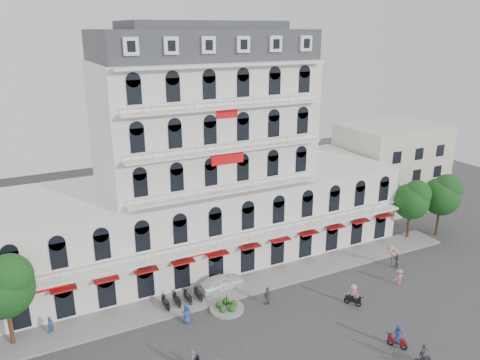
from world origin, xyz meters
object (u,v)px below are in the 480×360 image
rider_northeast (423,356)px  balloon_vendor (395,258)px  rider_east (398,336)px  rider_center (353,294)px  parked_car (221,282)px

rider_northeast → balloon_vendor: 16.14m
rider_east → rider_center: bearing=-37.3°
parked_car → rider_center: rider_center is taller
rider_east → balloon_vendor: 14.00m
parked_car → balloon_vendor: 19.32m
rider_center → balloon_vendor: (8.82, 3.60, 0.12)m
rider_east → rider_center: 6.60m
parked_car → rider_east: (9.14, -14.74, 0.24)m
rider_center → balloon_vendor: bearing=78.0°
balloon_vendor → rider_east: bearing=-133.5°
rider_east → rider_northeast: bearing=147.7°
rider_east → rider_northeast: size_ratio=0.96×
rider_east → balloon_vendor: balloon_vendor is taller
rider_east → balloon_vendor: (9.63, 10.16, 0.21)m
rider_center → rider_northeast: bearing=-39.8°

